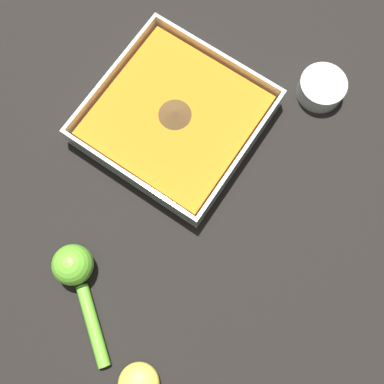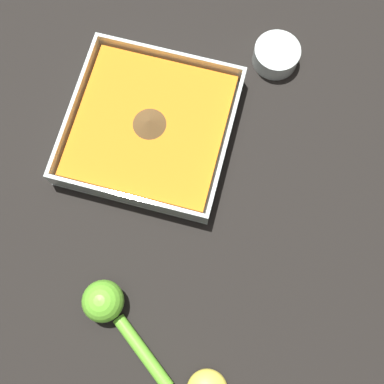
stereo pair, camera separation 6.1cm
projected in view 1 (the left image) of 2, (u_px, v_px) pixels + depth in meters
name	position (u px, v px, depth m)	size (l,w,h in m)	color
ground_plane	(172.00, 134.00, 0.75)	(4.00, 4.00, 0.00)	black
square_dish	(175.00, 119.00, 0.74)	(0.26, 0.26, 0.05)	silver
spice_bowl	(321.00, 88.00, 0.76)	(0.08, 0.08, 0.03)	silver
lemon_squeezer	(76.00, 274.00, 0.66)	(0.13, 0.16, 0.06)	#6BC633
lemon_half	(139.00, 384.00, 0.64)	(0.06, 0.06, 0.03)	#EFDB4C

